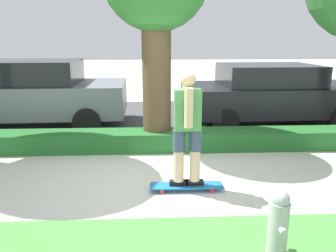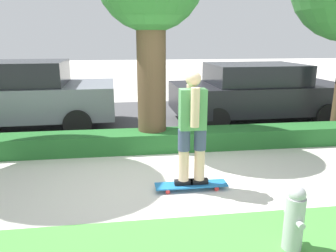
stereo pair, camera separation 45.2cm
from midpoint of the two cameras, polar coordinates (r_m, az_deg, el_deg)
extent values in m
plane|color=beige|center=(5.03, -3.41, -10.05)|extent=(60.00, 60.00, 0.00)
cube|color=#474749|center=(9.01, -5.47, 1.28)|extent=(15.35, 5.00, 0.01)
cube|color=#236028|center=(6.46, -4.53, -2.56)|extent=(15.35, 0.60, 0.37)
cube|color=#1E6BAD|center=(4.83, 1.35, -10.22)|extent=(1.05, 0.24, 0.02)
cylinder|color=red|center=(4.83, 5.77, -10.83)|extent=(0.06, 0.04, 0.06)
cylinder|color=red|center=(4.99, 5.29, -9.94)|extent=(0.06, 0.04, 0.06)
cylinder|color=red|center=(4.72, -2.85, -11.38)|extent=(0.06, 0.04, 0.06)
cylinder|color=red|center=(4.89, -3.03, -10.44)|extent=(0.06, 0.04, 0.06)
cube|color=black|center=(4.79, -0.04, -9.81)|extent=(0.26, 0.09, 0.07)
cylinder|color=beige|center=(4.63, -0.04, -5.16)|extent=(0.15, 0.15, 0.76)
cylinder|color=#3D4766|center=(4.56, -0.04, -2.47)|extent=(0.17, 0.17, 0.30)
cube|color=black|center=(4.82, 2.72, -9.65)|extent=(0.26, 0.09, 0.07)
cylinder|color=beige|center=(4.67, 2.79, -5.02)|extent=(0.15, 0.15, 0.76)
cylinder|color=#3D4766|center=(4.59, 2.82, -2.35)|extent=(0.17, 0.17, 0.30)
cube|color=#519356|center=(4.47, 1.43, 2.89)|extent=(0.36, 0.20, 0.56)
cylinder|color=beige|center=(4.31, 1.76, 3.20)|extent=(0.12, 0.12, 0.53)
cylinder|color=beige|center=(4.60, 1.14, 3.96)|extent=(0.12, 0.12, 0.53)
sphere|color=beige|center=(4.40, 1.47, 8.26)|extent=(0.21, 0.21, 0.21)
cylinder|color=brown|center=(6.33, -4.94, 7.76)|extent=(0.55, 0.55, 2.68)
cube|color=slate|center=(8.66, -24.81, 4.04)|extent=(4.21, 2.11, 0.76)
cube|color=black|center=(8.62, -26.08, 8.27)|extent=(2.21, 1.81, 0.55)
cylinder|color=black|center=(7.57, -17.11, 0.42)|extent=(0.62, 0.24, 0.62)
cylinder|color=black|center=(9.33, -15.39, 3.22)|extent=(0.62, 0.24, 0.62)
cube|color=black|center=(8.85, 14.03, 4.92)|extent=(4.49, 2.11, 0.69)
cube|color=black|center=(8.72, 13.45, 8.81)|extent=(2.35, 1.81, 0.51)
cylinder|color=black|center=(8.73, 24.52, 1.56)|extent=(0.61, 0.24, 0.61)
cylinder|color=black|center=(10.29, 19.20, 3.94)|extent=(0.61, 0.24, 0.61)
cylinder|color=black|center=(7.64, 6.74, 1.07)|extent=(0.61, 0.24, 0.61)
cylinder|color=black|center=(9.38, 3.98, 3.73)|extent=(0.61, 0.24, 0.61)
cylinder|color=#ADADB2|center=(3.65, 17.65, -16.00)|extent=(0.20, 0.20, 0.59)
sphere|color=#ADADB2|center=(3.49, 18.09, -11.28)|extent=(0.18, 0.18, 0.18)
cylinder|color=#ADADB2|center=(3.54, 18.43, -15.96)|extent=(0.07, 0.12, 0.07)
cylinder|color=#ADADB2|center=(3.69, 17.06, -14.46)|extent=(0.07, 0.12, 0.07)
camera|label=1|loc=(0.23, 87.58, 0.65)|focal=35.00mm
camera|label=2|loc=(0.23, -92.42, -0.65)|focal=35.00mm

